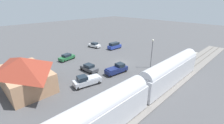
# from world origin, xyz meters

# --- Properties ---
(ground_plane) EXTENTS (200.00, 200.00, 0.00)m
(ground_plane) POSITION_xyz_m (0.00, 0.00, 0.00)
(ground_plane) COLOR #4C4C4F
(railway_track) EXTENTS (4.80, 70.00, 0.30)m
(railway_track) POSITION_xyz_m (-14.00, 0.00, 0.09)
(railway_track) COLOR slate
(railway_track) RESTS_ON ground
(platform) EXTENTS (3.20, 46.00, 0.30)m
(platform) POSITION_xyz_m (-10.00, 0.00, 0.15)
(platform) COLOR #A8A399
(platform) RESTS_ON ground
(station_building) EXTENTS (12.63, 7.91, 6.06)m
(station_building) POSITION_xyz_m (4.00, 22.00, 3.16)
(station_building) COLOR tan
(station_building) RESTS_ON ground
(pedestrian_on_platform) EXTENTS (0.36, 0.36, 1.71)m
(pedestrian_on_platform) POSITION_xyz_m (-9.62, -0.48, 1.28)
(pedestrian_on_platform) COLOR brown
(pedestrian_on_platform) RESTS_ON platform
(sedan_charcoal) EXTENTS (4.58, 2.44, 1.74)m
(sedan_charcoal) POSITION_xyz_m (1.59, 9.27, 0.88)
(sedan_charcoal) COLOR #47494F
(sedan_charcoal) RESTS_ON ground
(sedan_green) EXTENTS (2.66, 4.77, 1.74)m
(sedan_green) POSITION_xyz_m (11.96, 9.16, 0.88)
(sedan_green) COLOR #236638
(sedan_green) RESTS_ON ground
(pickup_silver) EXTENTS (3.02, 5.69, 2.14)m
(pickup_silver) POSITION_xyz_m (-3.27, 13.42, 1.03)
(pickup_silver) COLOR silver
(pickup_silver) RESTS_ON ground
(suv_blue) EXTENTS (2.15, 4.97, 2.22)m
(suv_blue) POSITION_xyz_m (10.34, -8.00, 1.15)
(suv_blue) COLOR #283D9E
(suv_blue) RESTS_ON ground
(sedan_white) EXTENTS (4.75, 2.83, 1.74)m
(sedan_white) POSITION_xyz_m (16.58, -4.28, 0.88)
(sedan_white) COLOR white
(sedan_white) RESTS_ON ground
(pickup_navy) EXTENTS (2.51, 5.57, 2.14)m
(pickup_navy) POSITION_xyz_m (-3.56, 5.41, 1.03)
(pickup_navy) COLOR navy
(pickup_navy) RESTS_ON ground
(light_pole_near_platform) EXTENTS (0.44, 0.44, 7.06)m
(light_pole_near_platform) POSITION_xyz_m (-7.20, -2.78, 4.50)
(light_pole_near_platform) COLOR #515156
(light_pole_near_platform) RESTS_ON ground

